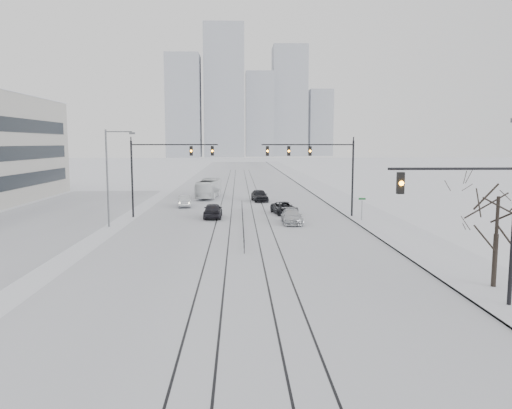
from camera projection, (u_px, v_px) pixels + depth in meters
name	position (u px, v px, depth m)	size (l,w,h in m)	color
ground	(250.00, 369.00, 17.25)	(500.00, 500.00, 0.00)	silver
road	(241.00, 194.00, 76.76)	(22.00, 260.00, 0.02)	silver
sidewalk_east	(328.00, 193.00, 77.22)	(5.00, 260.00, 0.16)	silver
curb	(312.00, 193.00, 77.14)	(0.10, 260.00, 0.12)	gray
parking_strip	(48.00, 219.00, 51.26)	(14.00, 60.00, 0.03)	silver
tram_rails	(242.00, 211.00, 56.92)	(5.30, 180.00, 0.01)	black
skyline	(248.00, 103.00, 285.06)	(96.00, 48.00, 72.00)	#9BA0AA
traffic_mast_near	(480.00, 213.00, 23.01)	(6.10, 0.37, 7.00)	black
traffic_mast_ne	(321.00, 163.00, 51.53)	(9.60, 0.37, 8.00)	black
traffic_mast_nw	(160.00, 164.00, 51.97)	(9.10, 0.37, 8.00)	black
street_light_west	(110.00, 171.00, 45.94)	(2.73, 0.25, 9.00)	#595B60
bare_tree	(498.00, 206.00, 26.09)	(4.40, 4.40, 6.10)	black
median_fence	(243.00, 220.00, 46.94)	(0.06, 24.00, 1.00)	black
street_sign	(362.00, 206.00, 49.20)	(0.70, 0.06, 2.40)	#595B60
sedan_sb_inner	(213.00, 210.00, 51.84)	(1.87, 4.65, 1.58)	black
sedan_sb_outer	(185.00, 201.00, 60.99)	(1.52, 4.35, 1.43)	silver
sedan_nb_front	(284.00, 208.00, 54.57)	(2.20, 4.76, 1.32)	black
sedan_nb_right	(292.00, 217.00, 48.27)	(1.90, 4.68, 1.36)	silver
sedan_nb_far	(260.00, 196.00, 66.65)	(1.87, 4.65, 1.59)	black
box_truck	(209.00, 189.00, 70.92)	(2.22, 9.51, 2.65)	white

